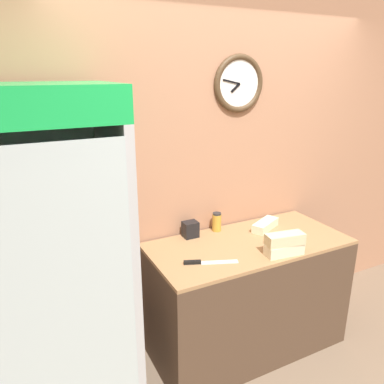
% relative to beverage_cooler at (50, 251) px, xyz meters
% --- Properties ---
extents(wall_back, '(5.20, 0.10, 2.70)m').
position_rel_beverage_cooler_xyz_m(wall_back, '(1.35, 0.35, 0.25)').
color(wall_back, '#AD7A5B').
rests_on(wall_back, ground_plane).
extents(prep_counter, '(1.47, 0.69, 0.89)m').
position_rel_beverage_cooler_xyz_m(prep_counter, '(1.35, -0.04, -0.66)').
color(prep_counter, '#4C3828').
rests_on(prep_counter, ground_plane).
extents(beverage_cooler, '(0.80, 0.71, 2.03)m').
position_rel_beverage_cooler_xyz_m(beverage_cooler, '(0.00, 0.00, 0.00)').
color(beverage_cooler, '#B2B7BC').
rests_on(beverage_cooler, ground_plane).
extents(sandwich_stack_bottom, '(0.27, 0.13, 0.08)m').
position_rel_beverage_cooler_xyz_m(sandwich_stack_bottom, '(1.44, -0.31, -0.18)').
color(sandwich_stack_bottom, beige).
rests_on(sandwich_stack_bottom, prep_counter).
extents(sandwich_stack_middle, '(0.28, 0.14, 0.08)m').
position_rel_beverage_cooler_xyz_m(sandwich_stack_middle, '(1.44, -0.31, -0.10)').
color(sandwich_stack_middle, beige).
rests_on(sandwich_stack_middle, sandwich_stack_bottom).
extents(sandwich_flat_left, '(0.29, 0.21, 0.07)m').
position_rel_beverage_cooler_xyz_m(sandwich_flat_left, '(1.60, 0.10, -0.19)').
color(sandwich_flat_left, beige).
rests_on(sandwich_flat_left, prep_counter).
extents(chefs_knife, '(0.35, 0.16, 0.02)m').
position_rel_beverage_cooler_xyz_m(chefs_knife, '(0.90, -0.17, -0.21)').
color(chefs_knife, silver).
rests_on(chefs_knife, prep_counter).
extents(condiment_jar, '(0.07, 0.07, 0.15)m').
position_rel_beverage_cooler_xyz_m(condiment_jar, '(1.24, 0.24, -0.15)').
color(condiment_jar, gold).
rests_on(condiment_jar, prep_counter).
extents(napkin_dispenser, '(0.11, 0.09, 0.12)m').
position_rel_beverage_cooler_xyz_m(napkin_dispenser, '(1.00, 0.23, -0.16)').
color(napkin_dispenser, black).
rests_on(napkin_dispenser, prep_counter).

